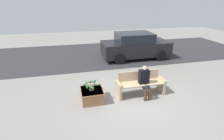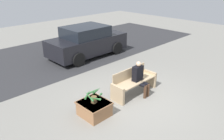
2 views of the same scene
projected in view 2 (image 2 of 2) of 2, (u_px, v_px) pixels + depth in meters
The scene contains 7 objects.
ground_plane at pixel (137, 99), 7.37m from camera, with size 30.00×30.00×0.00m, color gray.
road_surface at pixel (46, 57), 11.32m from camera, with size 20.00×6.00×0.01m, color #2D2D30.
bench at pixel (134, 82), 7.64m from camera, with size 1.83×0.57×0.88m.
person_seated at pixel (140, 77), 7.48m from camera, with size 0.37×0.58×1.20m.
planter_box at pixel (94, 108), 6.45m from camera, with size 0.79×0.86×0.44m.
potted_plant at pixel (94, 96), 6.29m from camera, with size 0.58×0.59×0.48m.
parked_car at pixel (87, 42), 11.19m from camera, with size 4.08×1.98×1.56m.
Camera 2 is at (-5.09, -3.95, 3.81)m, focal length 35.00 mm.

